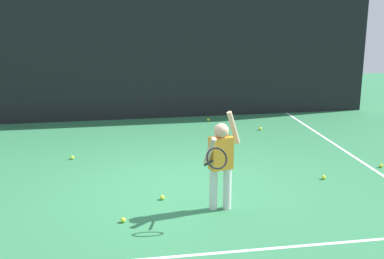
# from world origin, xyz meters

# --- Properties ---
(ground_plane) EXTENTS (20.00, 20.00, 0.00)m
(ground_plane) POSITION_xyz_m (0.00, 0.00, 0.00)
(ground_plane) COLOR #2D7247
(court_line_baseline) EXTENTS (9.00, 0.05, 0.00)m
(court_line_baseline) POSITION_xyz_m (0.00, -2.11, 0.00)
(court_line_baseline) COLOR white
(court_line_baseline) RESTS_ON ground
(court_line_sideline) EXTENTS (0.05, 9.00, 0.00)m
(court_line_sideline) POSITION_xyz_m (3.30, 1.00, 0.00)
(court_line_sideline) COLOR white
(court_line_sideline) RESTS_ON ground
(back_fence_windscreen) EXTENTS (10.45, 0.08, 3.72)m
(back_fence_windscreen) POSITION_xyz_m (0.00, 4.46, 1.86)
(back_fence_windscreen) COLOR black
(back_fence_windscreen) RESTS_ON ground
(fence_post_1) EXTENTS (0.09, 0.09, 3.87)m
(fence_post_1) POSITION_xyz_m (0.00, 4.52, 1.93)
(fence_post_1) COLOR slate
(fence_post_1) RESTS_ON ground
(fence_post_2) EXTENTS (0.09, 0.09, 3.87)m
(fence_post_2) POSITION_xyz_m (5.08, 4.52, 1.93)
(fence_post_2) COLOR slate
(fence_post_2) RESTS_ON ground
(tennis_player) EXTENTS (0.60, 0.70, 1.35)m
(tennis_player) POSITION_xyz_m (0.41, -0.94, 0.73)
(tennis_player) COLOR silver
(tennis_player) RESTS_ON ground
(tennis_ball_0) EXTENTS (0.07, 0.07, 0.07)m
(tennis_ball_0) POSITION_xyz_m (3.47, 0.29, 0.03)
(tennis_ball_0) COLOR #CCE033
(tennis_ball_0) RESTS_ON ground
(tennis_ball_1) EXTENTS (0.07, 0.07, 0.07)m
(tennis_ball_1) POSITION_xyz_m (2.28, -0.08, 0.03)
(tennis_ball_1) COLOR #CCE033
(tennis_ball_1) RESTS_ON ground
(tennis_ball_3) EXTENTS (0.07, 0.07, 0.07)m
(tennis_ball_3) POSITION_xyz_m (1.24, 3.93, 0.03)
(tennis_ball_3) COLOR #CCE033
(tennis_ball_3) RESTS_ON ground
(tennis_ball_4) EXTENTS (0.07, 0.07, 0.07)m
(tennis_ball_4) POSITION_xyz_m (-0.33, -0.47, 0.03)
(tennis_ball_4) COLOR #CCE033
(tennis_ball_4) RESTS_ON ground
(tennis_ball_5) EXTENTS (0.07, 0.07, 0.07)m
(tennis_ball_5) POSITION_xyz_m (-0.91, -1.13, 0.03)
(tennis_ball_5) COLOR #CCE033
(tennis_ball_5) RESTS_ON ground
(tennis_ball_6) EXTENTS (0.07, 0.07, 0.07)m
(tennis_ball_6) POSITION_xyz_m (2.18, 2.97, 0.03)
(tennis_ball_6) COLOR #CCE033
(tennis_ball_6) RESTS_ON ground
(tennis_ball_7) EXTENTS (0.07, 0.07, 0.07)m
(tennis_ball_7) POSITION_xyz_m (-1.70, 1.61, 0.03)
(tennis_ball_7) COLOR #CCE033
(tennis_ball_7) RESTS_ON ground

